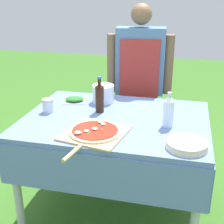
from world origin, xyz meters
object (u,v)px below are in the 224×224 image
prep_table (116,131)px  mixing_tub (103,94)px  water_bottle (169,111)px  plate_stack (187,145)px  sauce_jar (48,106)px  person_cook (139,78)px  pizza_on_peel (94,132)px  herb_container (75,99)px  oil_bottle (100,98)px

prep_table → mixing_tub: (-0.17, 0.29, 0.17)m
water_bottle → plate_stack: size_ratio=0.97×
water_bottle → sauce_jar: (-0.86, 0.05, -0.07)m
prep_table → person_cook: bearing=85.9°
pizza_on_peel → plate_stack: pizza_on_peel is taller
plate_stack → herb_container: bearing=146.7°
prep_table → mixing_tub: bearing=119.8°
sauce_jar → person_cook: bearing=53.0°
mixing_tub → plate_stack: (0.66, -0.63, -0.05)m
water_bottle → sauce_jar: water_bottle is taller
plate_stack → mixing_tub: bearing=136.3°
water_bottle → herb_container: water_bottle is taller
mixing_tub → person_cook: bearing=63.1°
pizza_on_peel → mixing_tub: bearing=110.1°
plate_stack → person_cook: bearing=112.5°
water_bottle → prep_table: bearing=170.2°
person_cook → herb_container: bearing=40.2°
person_cook → sauce_jar: 0.92m
pizza_on_peel → mixing_tub: 0.59m
prep_table → herb_container: 0.48m
herb_container → mixing_tub: bearing=12.5°
oil_bottle → water_bottle: oil_bottle is taller
water_bottle → pizza_on_peel: bearing=-151.9°
herb_container → mixing_tub: mixing_tub is taller
person_cook → plate_stack: 1.14m
person_cook → mixing_tub: bearing=55.9°
prep_table → oil_bottle: bearing=149.4°
pizza_on_peel → mixing_tub: size_ratio=3.39×
herb_container → plate_stack: same height
oil_bottle → prep_table: bearing=-30.6°
person_cook → pizza_on_peel: size_ratio=2.67×
person_cook → herb_container: size_ratio=7.82×
plate_stack → oil_bottle: bearing=146.4°
pizza_on_peel → plate_stack: size_ratio=2.41×
prep_table → mixing_tub: size_ratio=7.54×
prep_table → oil_bottle: size_ratio=4.86×
mixing_tub → prep_table: bearing=-60.2°
oil_bottle → sauce_jar: bearing=-166.0°
pizza_on_peel → plate_stack: 0.56m
herb_container → sauce_jar: size_ratio=2.00×
prep_table → plate_stack: 0.60m
pizza_on_peel → water_bottle: water_bottle is taller
oil_bottle → sauce_jar: 0.38m
person_cook → oil_bottle: bearing=66.4°
pizza_on_peel → sauce_jar: size_ratio=5.85×
prep_table → water_bottle: (0.36, -0.06, 0.21)m
mixing_tub → sauce_jar: 0.45m
mixing_tub → sauce_jar: (-0.33, -0.30, -0.03)m
person_cook → sauce_jar: person_cook is taller
water_bottle → herb_container: 0.82m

